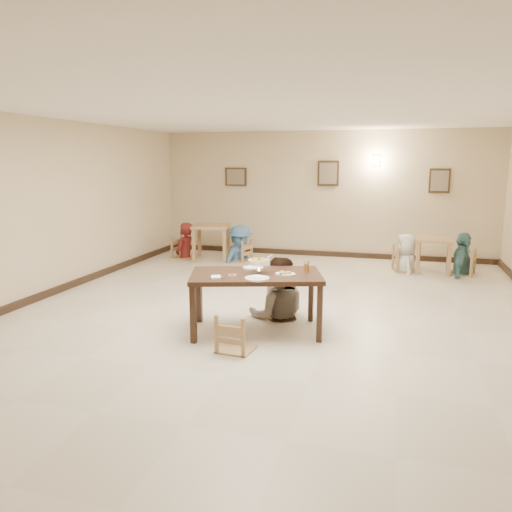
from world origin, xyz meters
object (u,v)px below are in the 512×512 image
(curry_warmer, at_px, (259,262))
(bg_table_left, at_px, (211,231))
(bg_chair_rl, at_px, (406,248))
(bg_chair_ll, at_px, (185,236))
(bg_chair_lr, at_px, (240,241))
(main_diner, at_px, (278,257))
(bg_diner_b, at_px, (240,225))
(bg_diner_c, at_px, (407,234))
(bg_diner_d, at_px, (464,232))
(main_table, at_px, (256,279))
(bg_chair_rr, at_px, (463,251))
(chair_near, at_px, (236,315))
(bg_table_right, at_px, (434,245))
(chair_far, at_px, (278,281))
(bg_diner_a, at_px, (184,223))
(drink_glass, at_px, (306,267))

(curry_warmer, xyz_separation_m, bg_table_left, (-2.39, 4.54, -0.27))
(bg_table_left, height_order, bg_chair_rl, bg_chair_rl)
(bg_chair_ll, height_order, bg_chair_lr, bg_chair_ll)
(main_diner, relative_size, curry_warmer, 5.71)
(bg_chair_ll, bearing_deg, bg_chair_lr, -78.15)
(bg_chair_lr, xyz_separation_m, bg_diner_b, (0.00, 0.00, 0.37))
(bg_chair_rl, bearing_deg, bg_chair_lr, 75.21)
(bg_table_left, relative_size, bg_chair_ll, 0.92)
(bg_diner_c, bearing_deg, bg_chair_rl, -40.34)
(bg_chair_rl, height_order, bg_diner_d, bg_diner_d)
(main_table, bearing_deg, bg_chair_rr, 38.35)
(chair_near, distance_m, bg_table_left, 5.80)
(bg_chair_lr, bearing_deg, bg_diner_c, 106.02)
(bg_chair_rr, distance_m, bg_diner_c, 1.14)
(curry_warmer, relative_size, bg_chair_rl, 0.31)
(bg_table_right, distance_m, bg_chair_rr, 0.56)
(bg_table_left, xyz_separation_m, bg_chair_ll, (-0.68, -0.01, -0.16))
(curry_warmer, bearing_deg, chair_far, 83.39)
(bg_table_right, height_order, bg_diner_b, bg_diner_b)
(main_diner, height_order, bg_diner_d, main_diner)
(bg_chair_rl, xyz_separation_m, bg_diner_a, (-5.05, 0.06, 0.36))
(bg_chair_ll, bearing_deg, curry_warmer, -136.26)
(main_table, distance_m, bg_chair_lr, 4.93)
(drink_glass, relative_size, bg_diner_d, 0.08)
(bg_diner_b, xyz_separation_m, bg_diner_c, (3.69, -0.12, -0.05))
(chair_far, distance_m, bg_chair_ll, 4.93)
(bg_chair_rl, bearing_deg, bg_diner_a, 76.29)
(bg_chair_ll, xyz_separation_m, bg_diner_a, (0.00, 0.00, 0.33))
(chair_near, bearing_deg, bg_chair_lr, -66.96)
(main_diner, distance_m, curry_warmer, 0.70)
(bg_chair_rl, bearing_deg, bg_table_left, 76.03)
(main_diner, distance_m, bg_diner_b, 4.30)
(main_table, height_order, bg_chair_rr, bg_chair_rr)
(bg_table_right, xyz_separation_m, bg_diner_b, (-4.24, 0.10, 0.25))
(chair_near, distance_m, curry_warmer, 0.93)
(bg_diner_c, bearing_deg, bg_diner_a, -104.50)
(main_diner, bearing_deg, chair_near, 65.60)
(bg_table_right, bearing_deg, bg_diner_b, 178.61)
(main_diner, xyz_separation_m, bg_diner_d, (2.97, 3.75, -0.03))
(main_table, height_order, drink_glass, drink_glass)
(curry_warmer, xyz_separation_m, bg_chair_lr, (-1.71, 4.59, -0.49))
(curry_warmer, distance_m, bg_diner_c, 4.89)
(bg_chair_rl, relative_size, bg_diner_c, 0.64)
(bg_chair_lr, height_order, bg_chair_rl, bg_chair_rl)
(chair_far, height_order, chair_near, chair_far)
(bg_chair_lr, relative_size, bg_chair_rl, 0.94)
(bg_table_left, xyz_separation_m, bg_chair_lr, (0.68, 0.04, -0.22))
(bg_diner_b, height_order, bg_diner_c, bg_diner_b)
(bg_diner_c, bearing_deg, bg_diner_d, 74.35)
(curry_warmer, bearing_deg, bg_chair_lr, 110.47)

